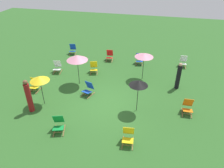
% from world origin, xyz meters
% --- Properties ---
extents(ground_plane, '(40.00, 40.00, 0.00)m').
position_xyz_m(ground_plane, '(0.00, 0.00, 0.00)').
color(ground_plane, '#2D6026').
extents(deckchair_0, '(0.49, 0.77, 0.83)m').
position_xyz_m(deckchair_0, '(4.24, 0.12, 0.37)').
color(deckchair_0, olive).
rests_on(deckchair_0, ground).
extents(deckchair_1, '(0.68, 0.87, 0.83)m').
position_xyz_m(deckchair_1, '(-1.27, 0.56, 0.37)').
color(deckchair_1, olive).
rests_on(deckchair_1, ground).
extents(deckchair_2, '(0.60, 0.83, 0.83)m').
position_xyz_m(deckchair_2, '(-4.24, 2.70, 0.37)').
color(deckchair_2, olive).
rests_on(deckchair_2, ground).
extents(deckchair_3, '(0.55, 0.81, 0.83)m').
position_xyz_m(deckchair_3, '(-1.17, 5.37, 0.37)').
color(deckchair_3, olive).
rests_on(deckchair_3, ground).
extents(deckchair_4, '(0.50, 0.77, 0.83)m').
position_xyz_m(deckchair_4, '(4.28, 5.57, 0.37)').
color(deckchair_4, olive).
rests_on(deckchair_4, ground).
extents(deckchair_5, '(0.54, 0.80, 0.83)m').
position_xyz_m(deckchair_5, '(1.60, -2.59, 0.37)').
color(deckchair_5, olive).
rests_on(deckchair_5, ground).
extents(deckchair_6, '(0.63, 0.84, 0.83)m').
position_xyz_m(deckchair_6, '(-4.41, 5.89, 0.37)').
color(deckchair_6, olive).
rests_on(deckchair_6, ground).
extents(deckchair_7, '(0.49, 0.77, 0.83)m').
position_xyz_m(deckchair_7, '(-4.54, 0.27, 0.37)').
color(deckchair_7, olive).
rests_on(deckchair_7, ground).
extents(deckchair_8, '(0.62, 0.84, 0.83)m').
position_xyz_m(deckchair_8, '(1.12, 5.28, 0.37)').
color(deckchair_8, olive).
rests_on(deckchair_8, ground).
extents(deckchair_9, '(0.68, 0.87, 0.83)m').
position_xyz_m(deckchair_9, '(-1.65, -2.58, 0.37)').
color(deckchair_9, olive).
rests_on(deckchair_9, ground).
extents(deckchair_10, '(0.67, 0.86, 0.83)m').
position_xyz_m(deckchair_10, '(-1.76, 3.19, 0.37)').
color(deckchair_10, olive).
rests_on(deckchair_10, ground).
extents(umbrella_0, '(1.17, 1.17, 1.79)m').
position_xyz_m(umbrella_0, '(1.60, 3.14, 1.67)').
color(umbrella_0, black).
rests_on(umbrella_0, ground).
extents(umbrella_1, '(1.27, 1.27, 1.96)m').
position_xyz_m(umbrella_1, '(-2.22, 1.57, 1.80)').
color(umbrella_1, black).
rests_on(umbrella_1, ground).
extents(umbrella_2, '(0.94, 0.94, 1.83)m').
position_xyz_m(umbrella_2, '(1.68, -0.28, 1.69)').
color(umbrella_2, black).
rests_on(umbrella_2, ground).
extents(umbrella_3, '(1.00, 1.00, 1.73)m').
position_xyz_m(umbrella_3, '(-3.35, -0.86, 1.59)').
color(umbrella_3, black).
rests_on(umbrella_3, ground).
extents(person_0, '(0.28, 0.28, 1.70)m').
position_xyz_m(person_0, '(3.78, 2.46, 0.82)').
color(person_0, black).
rests_on(person_0, ground).
extents(person_1, '(0.31, 0.31, 1.86)m').
position_xyz_m(person_1, '(-3.68, -1.57, 0.90)').
color(person_1, maroon).
rests_on(person_1, ground).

